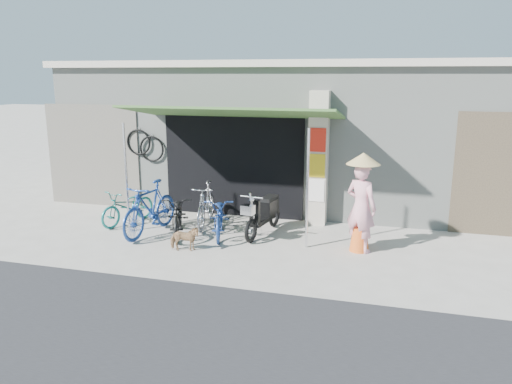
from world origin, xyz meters
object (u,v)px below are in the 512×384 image
(street_dog, at_px, (184,239))
(nun, at_px, (361,204))
(moped, at_px, (264,214))
(bike_blue, at_px, (150,208))
(bike_silver, at_px, (206,205))
(bike_black, at_px, (179,214))
(bike_teal, at_px, (128,206))
(bike_navy, at_px, (220,216))

(street_dog, relative_size, nun, 0.30)
(moped, xyz_separation_m, nun, (2.05, -0.54, 0.50))
(bike_blue, distance_m, bike_silver, 1.27)
(bike_black, distance_m, moped, 1.81)
(bike_silver, relative_size, moped, 0.97)
(bike_teal, bearing_deg, bike_silver, 26.15)
(bike_blue, height_order, bike_silver, bike_blue)
(bike_black, relative_size, street_dog, 2.94)
(moped, bearing_deg, bike_silver, -177.95)
(bike_blue, distance_m, bike_navy, 1.51)
(street_dog, bearing_deg, bike_silver, -7.31)
(bike_blue, height_order, moped, bike_blue)
(bike_teal, distance_m, bike_blue, 1.03)
(bike_navy, bearing_deg, bike_silver, 116.87)
(bike_teal, height_order, moped, moped)
(bike_teal, height_order, bike_black, bike_black)
(nun, bearing_deg, bike_silver, 17.42)
(bike_silver, height_order, street_dog, bike_silver)
(bike_teal, relative_size, moped, 0.90)
(bike_blue, xyz_separation_m, nun, (4.38, 0.12, 0.37))
(nun, bearing_deg, bike_blue, 30.77)
(bike_blue, distance_m, street_dog, 1.42)
(bike_navy, bearing_deg, bike_blue, 174.20)
(moped, bearing_deg, bike_blue, -154.83)
(bike_teal, xyz_separation_m, bike_silver, (1.79, 0.27, 0.09))
(bike_silver, bearing_deg, bike_blue, -147.01)
(bike_blue, height_order, street_dog, bike_blue)
(street_dog, bearing_deg, moped, -53.20)
(bike_black, bearing_deg, bike_blue, 168.96)
(street_dog, bearing_deg, bike_blue, 41.04)
(bike_navy, bearing_deg, bike_teal, 156.32)
(street_dog, xyz_separation_m, moped, (1.21, 1.46, 0.20))
(street_dog, bearing_deg, nun, -87.77)
(bike_silver, xyz_separation_m, street_dog, (0.18, -1.64, -0.25))
(bike_black, xyz_separation_m, bike_silver, (0.34, 0.73, 0.05))
(nun, bearing_deg, bike_teal, 24.33)
(bike_silver, height_order, moped, bike_silver)
(bike_black, relative_size, nun, 0.89)
(bike_black, xyz_separation_m, moped, (1.73, 0.55, -0.01))
(bike_teal, bearing_deg, moped, 19.20)
(nun, bearing_deg, bike_navy, 25.93)
(bike_navy, bearing_deg, moped, 6.46)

